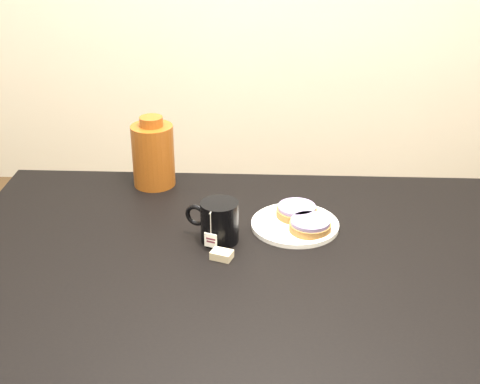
% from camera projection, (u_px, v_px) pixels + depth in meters
% --- Properties ---
extents(table, '(1.40, 0.90, 0.75)m').
position_uv_depth(table, '(266.00, 293.00, 1.47)').
color(table, black).
rests_on(table, ground_plane).
extents(plate, '(0.21, 0.21, 0.02)m').
position_uv_depth(plate, '(295.00, 224.00, 1.57)').
color(plate, white).
rests_on(plate, table).
extents(bagel_back, '(0.14, 0.14, 0.03)m').
position_uv_depth(bagel_back, '(297.00, 211.00, 1.59)').
color(bagel_back, brown).
rests_on(bagel_back, plate).
extents(bagel_front, '(0.11, 0.11, 0.03)m').
position_uv_depth(bagel_front, '(310.00, 225.00, 1.53)').
color(bagel_front, brown).
rests_on(bagel_front, plate).
extents(mug, '(0.14, 0.11, 0.10)m').
position_uv_depth(mug, '(219.00, 221.00, 1.49)').
color(mug, black).
rests_on(mug, table).
extents(teabag_pouch, '(0.05, 0.05, 0.02)m').
position_uv_depth(teabag_pouch, '(222.00, 255.00, 1.44)').
color(teabag_pouch, '#C6B793').
rests_on(teabag_pouch, table).
extents(bagel_package, '(0.12, 0.12, 0.19)m').
position_uv_depth(bagel_package, '(153.00, 154.00, 1.75)').
color(bagel_package, '#5B280C').
rests_on(bagel_package, table).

